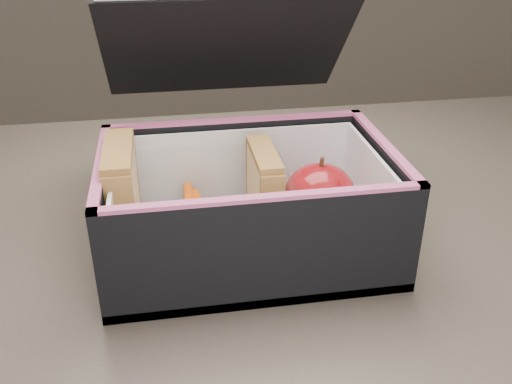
% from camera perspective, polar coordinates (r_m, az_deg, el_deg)
% --- Properties ---
extents(kitchen_table, '(1.20, 0.80, 0.75)m').
position_cam_1_polar(kitchen_table, '(0.70, 0.37, -10.46)').
color(kitchen_table, brown).
rests_on(kitchen_table, ground).
extents(lunch_bag, '(0.29, 0.33, 0.25)m').
position_cam_1_polar(lunch_bag, '(0.59, -0.89, -0.39)').
color(lunch_bag, black).
rests_on(lunch_bag, kitchen_table).
extents(plastic_tub, '(0.19, 0.14, 0.08)m').
position_cam_1_polar(plastic_tub, '(0.59, -6.03, -1.61)').
color(plastic_tub, white).
rests_on(plastic_tub, lunch_bag).
extents(sandwich_left, '(0.03, 0.10, 0.11)m').
position_cam_1_polar(sandwich_left, '(0.58, -13.13, -0.56)').
color(sandwich_left, '#C8B285').
rests_on(sandwich_left, plastic_tub).
extents(sandwich_right, '(0.02, 0.09, 0.10)m').
position_cam_1_polar(sandwich_right, '(0.59, 0.82, -0.06)').
color(sandwich_right, '#C8B285').
rests_on(sandwich_right, plastic_tub).
extents(carrot_sticks, '(0.05, 0.13, 0.03)m').
position_cam_1_polar(carrot_sticks, '(0.60, -5.84, -3.36)').
color(carrot_sticks, '#F65F0E').
rests_on(carrot_sticks, plastic_tub).
extents(paper_napkin, '(0.08, 0.09, 0.01)m').
position_cam_1_polar(paper_napkin, '(0.63, 6.32, -3.18)').
color(paper_napkin, white).
rests_on(paper_napkin, lunch_bag).
extents(red_apple, '(0.09, 0.09, 0.08)m').
position_cam_1_polar(red_apple, '(0.61, 6.39, -0.38)').
color(red_apple, maroon).
rests_on(red_apple, paper_napkin).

